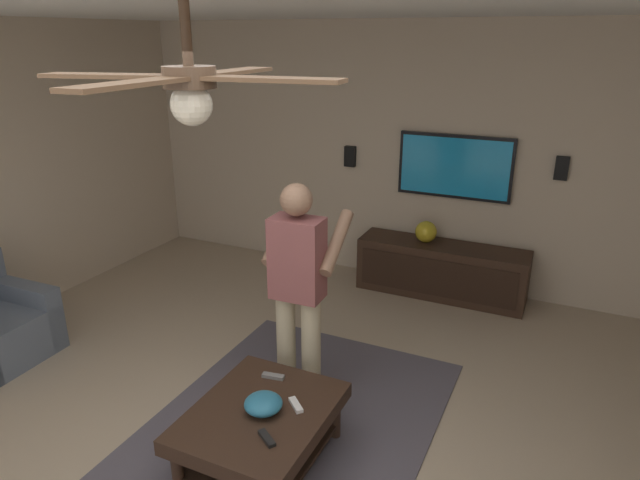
{
  "coord_description": "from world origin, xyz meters",
  "views": [
    {
      "loc": [
        -2.07,
        -1.45,
        2.56
      ],
      "look_at": [
        1.34,
        0.15,
        1.17
      ],
      "focal_mm": 31.56,
      "sensor_mm": 36.0,
      "label": 1
    }
  ],
  "objects_px": {
    "vase_round": "(426,232)",
    "ceiling_fan": "(189,85)",
    "wall_speaker_right": "(350,156)",
    "person_standing": "(299,281)",
    "tv": "(455,167)",
    "wall_speaker_left": "(562,168)",
    "media_console": "(441,270)",
    "remote_white": "(296,405)",
    "remote_black": "(267,438)",
    "remote_grey": "(273,376)",
    "coffee_table": "(261,424)",
    "bowl": "(263,404)"
  },
  "relations": [
    {
      "from": "ceiling_fan",
      "to": "remote_white",
      "type": "bearing_deg",
      "value": 0.29
    },
    {
      "from": "remote_grey",
      "to": "wall_speaker_left",
      "type": "xyz_separation_m",
      "value": [
        2.83,
        -1.5,
        0.97
      ]
    },
    {
      "from": "person_standing",
      "to": "wall_speaker_left",
      "type": "bearing_deg",
      "value": -34.32
    },
    {
      "from": "bowl",
      "to": "wall_speaker_left",
      "type": "xyz_separation_m",
      "value": [
        3.17,
        -1.37,
        0.93
      ]
    },
    {
      "from": "tv",
      "to": "vase_round",
      "type": "bearing_deg",
      "value": -40.0
    },
    {
      "from": "person_standing",
      "to": "wall_speaker_right",
      "type": "height_order",
      "value": "person_standing"
    },
    {
      "from": "media_console",
      "to": "tv",
      "type": "distance_m",
      "value": 1.06
    },
    {
      "from": "tv",
      "to": "bowl",
      "type": "bearing_deg",
      "value": -7.03
    },
    {
      "from": "bowl",
      "to": "remote_black",
      "type": "height_order",
      "value": "bowl"
    },
    {
      "from": "media_console",
      "to": "ceiling_fan",
      "type": "relative_size",
      "value": 1.41
    },
    {
      "from": "coffee_table",
      "to": "remote_white",
      "type": "bearing_deg",
      "value": -56.41
    },
    {
      "from": "media_console",
      "to": "remote_black",
      "type": "bearing_deg",
      "value": -4.38
    },
    {
      "from": "tv",
      "to": "bowl",
      "type": "distance_m",
      "value": 3.29
    },
    {
      "from": "bowl",
      "to": "ceiling_fan",
      "type": "relative_size",
      "value": 0.19
    },
    {
      "from": "remote_white",
      "to": "remote_grey",
      "type": "distance_m",
      "value": 0.35
    },
    {
      "from": "remote_grey",
      "to": "vase_round",
      "type": "relative_size",
      "value": 0.68
    },
    {
      "from": "tv",
      "to": "wall_speaker_left",
      "type": "distance_m",
      "value": 0.99
    },
    {
      "from": "media_console",
      "to": "tv",
      "type": "relative_size",
      "value": 1.49
    },
    {
      "from": "bowl",
      "to": "remote_black",
      "type": "xyz_separation_m",
      "value": [
        -0.22,
        -0.15,
        -0.04
      ]
    },
    {
      "from": "media_console",
      "to": "wall_speaker_right",
      "type": "bearing_deg",
      "value": -102.58
    },
    {
      "from": "vase_round",
      "to": "ceiling_fan",
      "type": "xyz_separation_m",
      "value": [
        -3.61,
        0.04,
        1.72
      ]
    },
    {
      "from": "coffee_table",
      "to": "remote_grey",
      "type": "xyz_separation_m",
      "value": [
        0.33,
        0.1,
        0.12
      ]
    },
    {
      "from": "remote_grey",
      "to": "wall_speaker_left",
      "type": "relative_size",
      "value": 0.68
    },
    {
      "from": "coffee_table",
      "to": "remote_white",
      "type": "relative_size",
      "value": 6.67
    },
    {
      "from": "person_standing",
      "to": "bowl",
      "type": "bearing_deg",
      "value": -171.78
    },
    {
      "from": "wall_speaker_left",
      "to": "wall_speaker_right",
      "type": "height_order",
      "value": "wall_speaker_left"
    },
    {
      "from": "remote_white",
      "to": "wall_speaker_right",
      "type": "height_order",
      "value": "wall_speaker_right"
    },
    {
      "from": "vase_round",
      "to": "person_standing",
      "type": "bearing_deg",
      "value": 171.18
    },
    {
      "from": "wall_speaker_right",
      "to": "bowl",
      "type": "bearing_deg",
      "value": -166.68
    },
    {
      "from": "media_console",
      "to": "remote_black",
      "type": "xyz_separation_m",
      "value": [
        -3.13,
        0.24,
        0.14
      ]
    },
    {
      "from": "tv",
      "to": "wall_speaker_right",
      "type": "bearing_deg",
      "value": -90.66
    },
    {
      "from": "person_standing",
      "to": "ceiling_fan",
      "type": "distance_m",
      "value": 2.05
    },
    {
      "from": "remote_black",
      "to": "ceiling_fan",
      "type": "relative_size",
      "value": 0.12
    },
    {
      "from": "person_standing",
      "to": "remote_grey",
      "type": "xyz_separation_m",
      "value": [
        -0.42,
        -0.02,
        -0.52
      ]
    },
    {
      "from": "remote_white",
      "to": "wall_speaker_left",
      "type": "height_order",
      "value": "wall_speaker_left"
    },
    {
      "from": "vase_round",
      "to": "wall_speaker_right",
      "type": "relative_size",
      "value": 1.0
    },
    {
      "from": "coffee_table",
      "to": "vase_round",
      "type": "relative_size",
      "value": 4.55
    },
    {
      "from": "person_standing",
      "to": "remote_grey",
      "type": "relative_size",
      "value": 10.93
    },
    {
      "from": "remote_white",
      "to": "coffee_table",
      "type": "bearing_deg",
      "value": -104.36
    },
    {
      "from": "remote_grey",
      "to": "ceiling_fan",
      "type": "relative_size",
      "value": 0.12
    },
    {
      "from": "vase_round",
      "to": "ceiling_fan",
      "type": "bearing_deg",
      "value": 179.4
    },
    {
      "from": "wall_speaker_left",
      "to": "ceiling_fan",
      "type": "height_order",
      "value": "ceiling_fan"
    },
    {
      "from": "coffee_table",
      "to": "media_console",
      "type": "relative_size",
      "value": 0.59
    },
    {
      "from": "person_standing",
      "to": "wall_speaker_right",
      "type": "distance_m",
      "value": 2.52
    },
    {
      "from": "wall_speaker_right",
      "to": "ceiling_fan",
      "type": "distance_m",
      "value": 4.1
    },
    {
      "from": "tv",
      "to": "wall_speaker_left",
      "type": "xyz_separation_m",
      "value": [
        0.01,
        -0.99,
        0.08
      ]
    },
    {
      "from": "ceiling_fan",
      "to": "wall_speaker_right",
      "type": "bearing_deg",
      "value": 13.32
    },
    {
      "from": "media_console",
      "to": "remote_white",
      "type": "distance_m",
      "value": 2.8
    },
    {
      "from": "bowl",
      "to": "remote_white",
      "type": "xyz_separation_m",
      "value": [
        0.12,
        -0.16,
        -0.04
      ]
    },
    {
      "from": "remote_black",
      "to": "remote_grey",
      "type": "bearing_deg",
      "value": 150.22
    }
  ]
}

